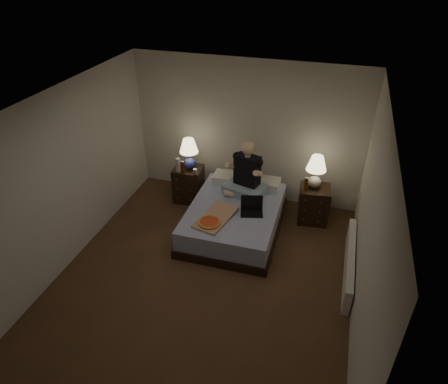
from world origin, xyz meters
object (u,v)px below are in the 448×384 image
(laptop, at_px, (252,207))
(nightstand_left, at_px, (189,184))
(bed, at_px, (234,218))
(soda_can, at_px, (195,172))
(lamp_right, at_px, (316,172))
(person, at_px, (246,169))
(beer_bottle_right, at_px, (306,184))
(water_bottle, at_px, (178,165))
(beer_bottle_left, at_px, (183,167))
(lamp_left, at_px, (189,154))
(nightstand_right, at_px, (313,204))
(pizza_box, at_px, (209,223))
(radiator, at_px, (349,263))

(laptop, bearing_deg, nightstand_left, 136.10)
(bed, distance_m, soda_can, 1.08)
(lamp_right, distance_m, laptop, 1.20)
(soda_can, height_order, laptop, soda_can)
(person, bearing_deg, beer_bottle_right, 21.80)
(water_bottle, relative_size, beer_bottle_right, 1.09)
(nightstand_left, xyz_separation_m, person, (1.10, -0.22, 0.60))
(beer_bottle_left, bearing_deg, lamp_left, 75.62)
(beer_bottle_right, bearing_deg, bed, -152.24)
(bed, xyz_separation_m, nightstand_right, (1.19, 0.65, 0.09))
(beer_bottle_right, bearing_deg, laptop, -138.40)
(nightstand_right, height_order, beer_bottle_right, beer_bottle_right)
(laptop, bearing_deg, beer_bottle_right, 26.91)
(nightstand_left, height_order, pizza_box, nightstand_left)
(bed, bearing_deg, nightstand_left, 147.14)
(bed, distance_m, beer_bottle_left, 1.26)
(beer_bottle_left, bearing_deg, lamp_right, 5.62)
(nightstand_right, bearing_deg, person, -175.90)
(laptop, bearing_deg, water_bottle, 142.82)
(water_bottle, xyz_separation_m, soda_can, (0.31, -0.01, -0.07))
(bed, xyz_separation_m, pizza_box, (-0.22, -0.57, 0.27))
(water_bottle, bearing_deg, radiator, -18.72)
(nightstand_right, distance_m, laptop, 1.19)
(nightstand_right, distance_m, person, 1.30)
(water_bottle, xyz_separation_m, person, (1.22, -0.07, 0.16))
(soda_can, relative_size, person, 0.11)
(nightstand_right, bearing_deg, water_bottle, 176.52)
(lamp_right, height_order, water_bottle, lamp_right)
(soda_can, relative_size, beer_bottle_left, 0.43)
(soda_can, height_order, beer_bottle_left, beer_bottle_left)
(beer_bottle_left, height_order, person, person)
(laptop, bearing_deg, person, 99.65)
(water_bottle, relative_size, beer_bottle_left, 1.09)
(person, bearing_deg, nightstand_left, -176.28)
(person, distance_m, radiator, 2.12)
(nightstand_left, relative_size, soda_can, 6.41)
(soda_can, distance_m, laptop, 1.29)
(beer_bottle_right, distance_m, person, 0.99)
(nightstand_right, xyz_separation_m, pizza_box, (-1.41, -1.22, 0.18))
(nightstand_left, height_order, lamp_left, lamp_left)
(nightstand_left, bearing_deg, beer_bottle_left, -99.39)
(lamp_right, xyz_separation_m, laptop, (-0.84, -0.78, -0.33))
(lamp_right, bearing_deg, lamp_left, -179.51)
(nightstand_right, xyz_separation_m, water_bottle, (-2.34, -0.15, 0.45))
(nightstand_right, relative_size, water_bottle, 2.53)
(radiator, bearing_deg, pizza_box, -178.24)
(lamp_left, relative_size, pizza_box, 0.74)
(bed, bearing_deg, beer_bottle_left, 155.37)
(beer_bottle_right, height_order, pizza_box, beer_bottle_right)
(soda_can, bearing_deg, nightstand_left, 142.12)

